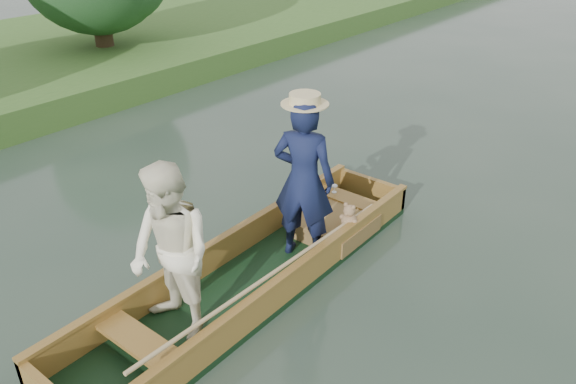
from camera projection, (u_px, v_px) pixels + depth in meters
The scene contains 3 objects.
ground at pixel (255, 284), 6.44m from camera, with size 120.00×120.00×0.00m, color #283D30.
trees_far at pixel (464, 1), 8.25m from camera, with size 21.32×3.99×4.51m.
punt at pixel (246, 238), 5.97m from camera, with size 1.13×5.00×2.08m.
Camera 1 is at (3.53, -3.80, 3.97)m, focal length 35.00 mm.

